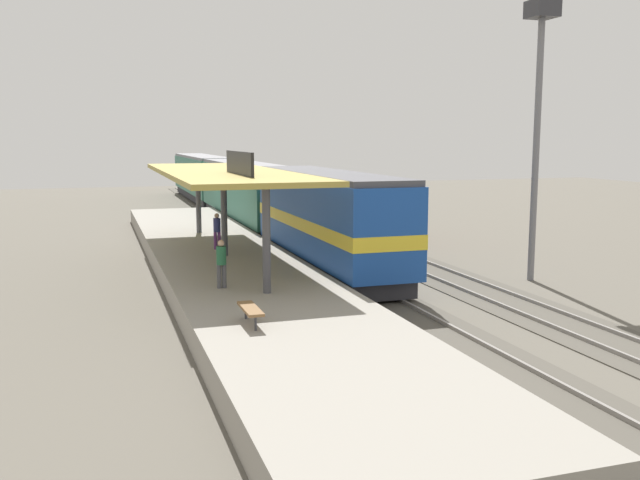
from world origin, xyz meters
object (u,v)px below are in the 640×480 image
at_px(passenger_carriage_rear, 202,177).
at_px(freight_car, 343,205).
at_px(platform_bench, 250,309).
at_px(person_waiting, 217,229).
at_px(locomotive, 327,220).
at_px(passenger_carriage_front, 246,193).
at_px(light_mast, 539,83).
at_px(person_walking, 221,261).

xyz_separation_m(passenger_carriage_rear, freight_car, (4.60, -28.16, -0.34)).
height_order(platform_bench, person_waiting, person_waiting).
bearing_deg(locomotive, freight_car, 66.61).
distance_m(passenger_carriage_front, light_mast, 24.58).
relative_size(light_mast, person_waiting, 6.84).
bearing_deg(passenger_carriage_front, locomotive, -90.00).
relative_size(passenger_carriage_front, passenger_carriage_rear, 1.00).
distance_m(platform_bench, person_walking, 5.09).
relative_size(platform_bench, person_walking, 0.99).
relative_size(locomotive, light_mast, 1.23).
height_order(passenger_carriage_front, freight_car, passenger_carriage_front).
bearing_deg(person_walking, platform_bench, -90.85).
height_order(passenger_carriage_rear, person_waiting, passenger_carriage_rear).
height_order(passenger_carriage_front, light_mast, light_mast).
xyz_separation_m(locomotive, freight_car, (4.60, 10.64, -0.44)).
bearing_deg(freight_car, passenger_carriage_front, 121.99).
bearing_deg(person_walking, locomotive, 45.57).
xyz_separation_m(passenger_carriage_rear, person_waiting, (-4.62, -36.25, -0.46)).
distance_m(locomotive, person_walking, 8.48).
bearing_deg(locomotive, passenger_carriage_rear, 90.00).
distance_m(passenger_carriage_rear, person_waiting, 36.55).
relative_size(passenger_carriage_front, person_waiting, 11.70).
bearing_deg(locomotive, person_walking, -134.43).
height_order(platform_bench, person_walking, person_walking).
xyz_separation_m(passenger_carriage_front, passenger_carriage_rear, (0.00, 20.80, 0.00)).
relative_size(freight_car, person_walking, 7.02).
bearing_deg(person_waiting, freight_car, 41.26).
xyz_separation_m(platform_bench, freight_car, (10.60, 21.74, 0.63)).
bearing_deg(freight_car, platform_bench, -115.99).
height_order(person_waiting, person_walking, same).
distance_m(freight_car, person_waiting, 12.27).
relative_size(platform_bench, passenger_carriage_rear, 0.08).
xyz_separation_m(locomotive, person_walking, (-5.93, -6.05, -0.56)).
distance_m(passenger_carriage_front, person_walking, 24.77).
height_order(freight_car, light_mast, light_mast).
bearing_deg(person_waiting, passenger_carriage_rear, 82.73).
bearing_deg(person_waiting, platform_bench, -95.77).
xyz_separation_m(platform_bench, person_walking, (0.07, 5.06, 0.51)).
relative_size(passenger_carriage_rear, person_waiting, 11.70).
height_order(passenger_carriage_rear, freight_car, passenger_carriage_rear).
relative_size(passenger_carriage_rear, freight_car, 1.67).
bearing_deg(freight_car, locomotive, -113.39).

